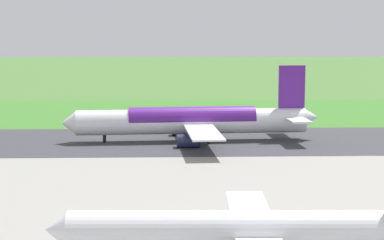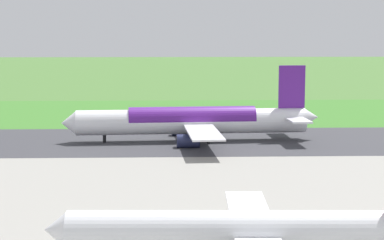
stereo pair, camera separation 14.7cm
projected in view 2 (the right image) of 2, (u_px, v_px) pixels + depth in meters
ground_plane at (176, 141)px, 141.13m from camera, size 800.00×800.00×0.00m
runway_asphalt at (176, 141)px, 141.12m from camera, size 600.00×35.35×0.06m
grass_verge_foreground at (174, 117)px, 179.82m from camera, size 600.00×80.00×0.04m
airliner_main at (194, 121)px, 140.68m from camera, size 54.13×44.28×15.88m
airliner_parked_mid at (251, 229)px, 68.67m from camera, size 41.77×34.13×12.20m
no_stopping_sign at (106, 114)px, 174.86m from camera, size 0.60×0.10×2.35m
traffic_cone_orange at (95, 116)px, 178.35m from camera, size 0.40×0.40×0.55m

